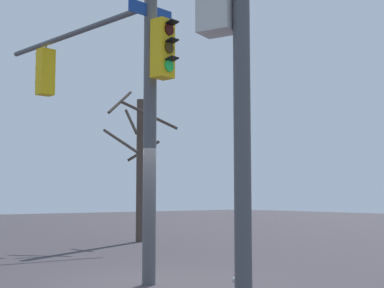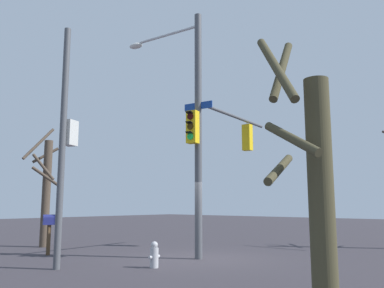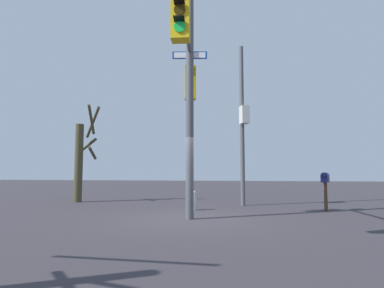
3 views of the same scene
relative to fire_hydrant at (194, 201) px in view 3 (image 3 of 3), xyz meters
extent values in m
plane|color=#363238|center=(-2.23, -0.18, -0.34)|extent=(80.00, 80.00, 0.00)
cylinder|color=#4C4F54|center=(-2.23, -0.23, 3.89)|extent=(0.25, 0.25, 8.48)
cylinder|color=#4C4F54|center=(-4.83, -0.54, 4.90)|extent=(5.22, 0.74, 0.12)
cube|color=yellow|center=(-5.98, -0.68, 4.20)|extent=(0.33, 0.38, 1.10)
cylinder|color=#352504|center=(-6.15, -0.69, 4.20)|extent=(0.05, 0.22, 0.22)
cube|color=black|center=(-6.22, -0.70, 4.32)|extent=(0.18, 0.22, 0.06)
cylinder|color=#19D147|center=(-6.15, -0.69, 3.86)|extent=(0.05, 0.22, 0.22)
cube|color=black|center=(-6.22, -0.70, 3.98)|extent=(0.18, 0.22, 0.06)
cube|color=yellow|center=(-1.89, -0.19, 3.99)|extent=(0.37, 0.41, 1.10)
cylinder|color=#2F0403|center=(-1.73, -0.15, 4.33)|extent=(0.07, 0.22, 0.22)
cube|color=black|center=(-1.65, -0.14, 4.45)|extent=(0.20, 0.24, 0.06)
cylinder|color=#352504|center=(-1.73, -0.15, 3.99)|extent=(0.07, 0.22, 0.22)
cube|color=black|center=(-1.65, -0.14, 4.11)|extent=(0.20, 0.24, 0.06)
cylinder|color=#19D147|center=(-1.73, -0.15, 3.65)|extent=(0.07, 0.22, 0.22)
cube|color=black|center=(-1.65, -0.14, 3.77)|extent=(0.20, 0.24, 0.06)
cube|color=navy|center=(-2.23, -0.23, 4.79)|extent=(0.20, 1.09, 0.24)
cube|color=white|center=(-2.25, -0.23, 4.79)|extent=(0.16, 0.99, 0.18)
cylinder|color=#4C4F54|center=(1.94, -1.84, 3.15)|extent=(0.19, 0.19, 6.99)
cube|color=silver|center=(1.66, -1.94, 3.51)|extent=(0.50, 0.45, 0.75)
cylinder|color=#B2B2B7|center=(0.00, 0.00, -0.07)|extent=(0.24, 0.24, 0.55)
sphere|color=#B2B2B7|center=(0.00, 0.00, 0.29)|extent=(0.20, 0.20, 0.20)
cylinder|color=#B2B2B7|center=(-0.14, 0.00, -0.04)|extent=(0.10, 0.09, 0.09)
cylinder|color=#B2B2B7|center=(0.14, 0.00, -0.04)|extent=(0.10, 0.09, 0.09)
cube|color=#4C3823|center=(0.49, -4.84, 0.18)|extent=(0.10, 0.10, 1.05)
cube|color=navy|center=(0.49, -4.84, 0.83)|extent=(0.50, 0.39, 0.24)
cylinder|color=navy|center=(0.49, -4.84, 0.95)|extent=(0.50, 0.39, 0.24)
cylinder|color=#443F29|center=(2.25, 5.93, 1.52)|extent=(0.38, 0.38, 3.73)
cylinder|color=#443F29|center=(2.37, 5.41, 3.62)|extent=(1.18, 0.40, 1.33)
cylinder|color=#443F29|center=(2.75, 5.52, 3.54)|extent=(1.00, 1.16, 1.45)
cylinder|color=#443F29|center=(2.39, 5.32, 1.99)|extent=(1.30, 0.43, 0.60)
cylinder|color=#443F29|center=(2.74, 5.73, 2.40)|extent=(0.55, 1.11, 0.68)
camera|label=1|loc=(6.39, -6.09, 1.27)|focal=52.31mm
camera|label=2|loc=(8.15, 8.45, 1.44)|focal=37.59mm
camera|label=3|loc=(-11.83, -1.85, 1.10)|focal=29.49mm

